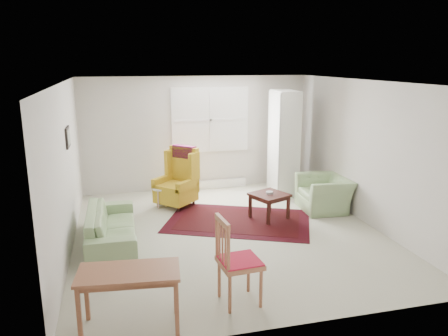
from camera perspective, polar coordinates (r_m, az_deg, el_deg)
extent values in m
cube|color=#B8B59D|center=(7.44, 0.57, -8.42)|extent=(5.00, 5.50, 0.01)
cube|color=white|center=(6.89, 0.62, 11.20)|extent=(5.00, 5.50, 0.01)
cube|color=beige|center=(9.69, -3.56, 4.51)|extent=(5.00, 0.04, 2.50)
cube|color=beige|center=(4.56, 9.50, -6.47)|extent=(5.00, 0.04, 2.50)
cube|color=beige|center=(6.88, -19.99, -0.18)|extent=(0.04, 5.50, 2.50)
cube|color=beige|center=(8.05, 18.08, 1.93)|extent=(0.04, 5.50, 2.50)
cube|color=white|center=(9.69, -1.81, 6.32)|extent=(1.72, 0.06, 1.42)
cube|color=white|center=(9.69, -1.81, 6.32)|extent=(1.60, 0.02, 1.30)
cube|color=silver|center=(9.93, -1.67, -2.10)|extent=(1.60, 0.12, 0.18)
cube|color=black|center=(7.28, -19.73, 3.81)|extent=(0.03, 0.42, 0.32)
cube|color=tan|center=(7.28, -19.61, 3.81)|extent=(0.01, 0.34, 0.24)
imported|color=#87A66F|center=(7.16, -14.54, -6.52)|extent=(0.75, 1.88, 0.76)
imported|color=#87A66F|center=(8.65, 12.97, -2.84)|extent=(0.93, 1.05, 0.77)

